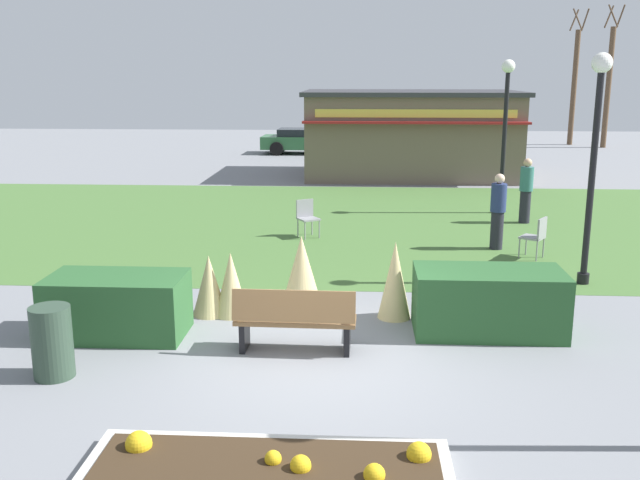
# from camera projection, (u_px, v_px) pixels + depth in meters

# --- Properties ---
(ground_plane) EXTENTS (80.00, 80.00, 0.00)m
(ground_plane) POSITION_uv_depth(u_px,v_px,m) (319.00, 364.00, 9.62)
(ground_plane) COLOR slate
(lawn_patch) EXTENTS (36.00, 12.00, 0.01)m
(lawn_patch) POSITION_uv_depth(u_px,v_px,m) (340.00, 223.00, 18.65)
(lawn_patch) COLOR #446B33
(lawn_patch) RESTS_ON ground_plane
(park_bench) EXTENTS (1.71, 0.56, 0.95)m
(park_bench) POSITION_uv_depth(u_px,v_px,m) (295.00, 320.00, 9.92)
(park_bench) COLOR olive
(park_bench) RESTS_ON ground_plane
(hedge_left) EXTENTS (2.01, 1.10, 0.92)m
(hedge_left) POSITION_uv_depth(u_px,v_px,m) (117.00, 306.00, 10.58)
(hedge_left) COLOR #28562B
(hedge_left) RESTS_ON ground_plane
(hedge_right) EXTENTS (2.21, 1.10, 0.97)m
(hedge_right) POSITION_uv_depth(u_px,v_px,m) (488.00, 302.00, 10.68)
(hedge_right) COLOR #28562B
(hedge_right) RESTS_ON ground_plane
(ornamental_grass_behind_left) EXTENTS (0.56, 0.56, 0.99)m
(ornamental_grass_behind_left) POSITION_uv_depth(u_px,v_px,m) (209.00, 285.00, 11.47)
(ornamental_grass_behind_left) COLOR #D1BC7F
(ornamental_grass_behind_left) RESTS_ON ground_plane
(ornamental_grass_behind_right) EXTENTS (0.71, 0.71, 1.25)m
(ornamental_grass_behind_right) POSITION_uv_depth(u_px,v_px,m) (302.00, 273.00, 11.70)
(ornamental_grass_behind_right) COLOR #D1BC7F
(ornamental_grass_behind_right) RESTS_ON ground_plane
(ornamental_grass_behind_center) EXTENTS (0.54, 0.54, 1.05)m
(ornamental_grass_behind_center) POSITION_uv_depth(u_px,v_px,m) (231.00, 284.00, 11.43)
(ornamental_grass_behind_center) COLOR #D1BC7F
(ornamental_grass_behind_center) RESTS_ON ground_plane
(ornamental_grass_behind_far) EXTENTS (0.53, 0.53, 1.25)m
(ornamental_grass_behind_far) POSITION_uv_depth(u_px,v_px,m) (395.00, 280.00, 11.30)
(ornamental_grass_behind_far) COLOR #D1BC7F
(ornamental_grass_behind_far) RESTS_ON ground_plane
(lamppost_mid) EXTENTS (0.36, 0.36, 4.18)m
(lamppost_mid) POSITION_uv_depth(u_px,v_px,m) (595.00, 142.00, 12.68)
(lamppost_mid) COLOR black
(lamppost_mid) RESTS_ON ground_plane
(lamppost_far) EXTENTS (0.36, 0.36, 4.18)m
(lamppost_far) POSITION_uv_depth(u_px,v_px,m) (505.00, 118.00, 19.36)
(lamppost_far) COLOR black
(lamppost_far) RESTS_ON ground_plane
(trash_bin) EXTENTS (0.52, 0.52, 0.95)m
(trash_bin) POSITION_uv_depth(u_px,v_px,m) (52.00, 342.00, 9.11)
(trash_bin) COLOR #2D4233
(trash_bin) RESTS_ON ground_plane
(food_kiosk) EXTENTS (7.95, 5.32, 3.18)m
(food_kiosk) POSITION_uv_depth(u_px,v_px,m) (410.00, 133.00, 26.86)
(food_kiosk) COLOR #6B5B4C
(food_kiosk) RESTS_ON ground_plane
(cafe_chair_west) EXTENTS (0.60, 0.60, 0.89)m
(cafe_chair_west) POSITION_uv_depth(u_px,v_px,m) (307.00, 215.00, 16.95)
(cafe_chair_west) COLOR gray
(cafe_chair_west) RESTS_ON ground_plane
(cafe_chair_east) EXTENTS (0.61, 0.61, 0.89)m
(cafe_chair_east) POSITION_uv_depth(u_px,v_px,m) (537.00, 234.00, 14.93)
(cafe_chair_east) COLOR gray
(cafe_chair_east) RESTS_ON ground_plane
(person_strolling) EXTENTS (0.34, 0.34, 1.69)m
(person_strolling) POSITION_uv_depth(u_px,v_px,m) (526.00, 190.00, 18.44)
(person_strolling) COLOR #23232D
(person_strolling) RESTS_ON ground_plane
(person_standing) EXTENTS (0.34, 0.34, 1.69)m
(person_standing) POSITION_uv_depth(u_px,v_px,m) (498.00, 211.00, 15.69)
(person_standing) COLOR #23232D
(person_standing) RESTS_ON ground_plane
(parked_car_west_slot) EXTENTS (4.24, 2.14, 1.20)m
(parked_car_west_slot) POSITION_uv_depth(u_px,v_px,m) (305.00, 140.00, 34.41)
(parked_car_west_slot) COLOR #2D6638
(parked_car_west_slot) RESTS_ON ground_plane
(parked_car_center_slot) EXTENTS (4.28, 2.21, 1.20)m
(parked_car_center_slot) POSITION_uv_depth(u_px,v_px,m) (421.00, 141.00, 34.10)
(parked_car_center_slot) COLOR navy
(parked_car_center_slot) RESTS_ON ground_plane
(tree_left_bg) EXTENTS (0.91, 0.96, 7.16)m
(tree_left_bg) POSITION_uv_depth(u_px,v_px,m) (608.00, 85.00, 36.62)
(tree_left_bg) COLOR brown
(tree_left_bg) RESTS_ON ground_plane
(tree_right_bg) EXTENTS (0.91, 0.96, 7.10)m
(tree_right_bg) POSITION_uv_depth(u_px,v_px,m) (574.00, 85.00, 38.12)
(tree_right_bg) COLOR brown
(tree_right_bg) RESTS_ON ground_plane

